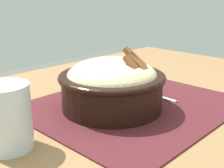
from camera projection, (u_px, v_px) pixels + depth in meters
name	position (u px, v px, depth m)	size (l,w,h in m)	color
table	(133.00, 140.00, 0.61)	(1.17, 0.84, 0.70)	olive
placemat	(132.00, 105.00, 0.62)	(0.40, 0.35, 0.00)	#47191E
bowl	(112.00, 84.00, 0.59)	(0.24, 0.24, 0.12)	black
fork	(148.00, 94.00, 0.68)	(0.02, 0.13, 0.00)	silver
drinking_glass	(7.00, 121.00, 0.45)	(0.07, 0.07, 0.10)	silver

